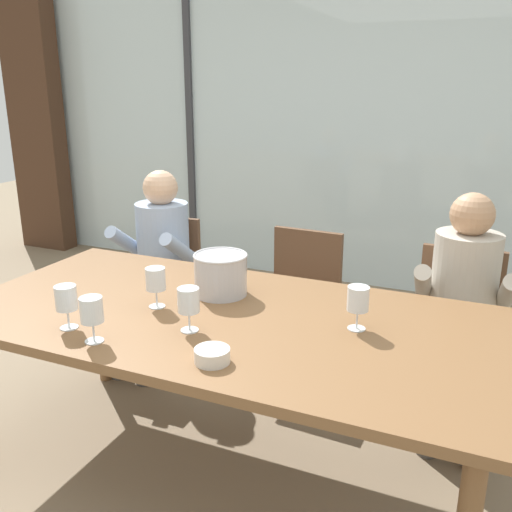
{
  "coord_description": "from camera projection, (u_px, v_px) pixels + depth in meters",
  "views": [
    {
      "loc": [
        0.98,
        -1.89,
        1.69
      ],
      "look_at": [
        0.0,
        0.35,
        0.92
      ],
      "focal_mm": 39.12,
      "sensor_mm": 36.0,
      "label": 1
    }
  ],
  "objects": [
    {
      "name": "wine_glass_center_pour",
      "position": [
        189.0,
        302.0,
        2.11
      ],
      "size": [
        0.08,
        0.08,
        0.17
      ],
      "color": "silver",
      "rests_on": "dining_table"
    },
    {
      "name": "wine_glass_near_bucket",
      "position": [
        66.0,
        300.0,
        2.13
      ],
      "size": [
        0.08,
        0.08,
        0.17
      ],
      "color": "silver",
      "rests_on": "dining_table"
    },
    {
      "name": "person_beige_jumper",
      "position": [
        463.0,
        299.0,
        2.71
      ],
      "size": [
        0.48,
        0.62,
        1.19
      ],
      "rotation": [
        0.0,
        0.0,
        0.06
      ],
      "color": "#B7AD9E",
      "rests_on": "ground"
    },
    {
      "name": "wine_glass_by_right_taster",
      "position": [
        358.0,
        301.0,
        2.13
      ],
      "size": [
        0.08,
        0.08,
        0.17
      ],
      "color": "silver",
      "rests_on": "dining_table"
    },
    {
      "name": "ground",
      "position": [
        299.0,
        371.0,
        3.41
      ],
      "size": [
        14.0,
        14.0,
        0.0
      ],
      "primitive_type": "plane",
      "color": "#847056"
    },
    {
      "name": "dining_table",
      "position": [
        222.0,
        329.0,
        2.32
      ],
      "size": [
        2.24,
        1.11,
        0.77
      ],
      "color": "brown",
      "rests_on": "ground"
    },
    {
      "name": "person_pale_blue_shirt",
      "position": [
        157.0,
        256.0,
        3.39
      ],
      "size": [
        0.46,
        0.61,
        1.19
      ],
      "rotation": [
        0.0,
        0.0,
        -0.01
      ],
      "color": "#9EB2D1",
      "rests_on": "ground"
    },
    {
      "name": "window_glass_panel",
      "position": [
        372.0,
        132.0,
        4.49
      ],
      "size": [
        7.44,
        0.03,
        2.6
      ],
      "primitive_type": "cube",
      "color": "silver",
      "rests_on": "ground"
    },
    {
      "name": "hillside_vineyard",
      "position": [
        434.0,
        146.0,
        8.54
      ],
      "size": [
        13.44,
        2.4,
        1.51
      ],
      "primitive_type": "cube",
      "color": "#568942",
      "rests_on": "ground"
    },
    {
      "name": "wine_glass_spare_empty",
      "position": [
        156.0,
        281.0,
        2.34
      ],
      "size": [
        0.08,
        0.08,
        0.17
      ],
      "color": "silver",
      "rests_on": "dining_table"
    },
    {
      "name": "chair_near_curtain",
      "position": [
        164.0,
        276.0,
        3.56
      ],
      "size": [
        0.47,
        0.47,
        0.87
      ],
      "rotation": [
        0.0,
        0.0,
        0.07
      ],
      "color": "brown",
      "rests_on": "ground"
    },
    {
      "name": "curtain_heavy_drape",
      "position": [
        37.0,
        122.0,
        5.63
      ],
      "size": [
        0.56,
        0.2,
        2.6
      ],
      "primitive_type": "cube",
      "color": "#472D1E",
      "rests_on": "ground"
    },
    {
      "name": "window_mullion_left",
      "position": [
        191.0,
        126.0,
        5.12
      ],
      "size": [
        0.06,
        0.06,
        2.6
      ],
      "primitive_type": "cube",
      "color": "#38383D",
      "rests_on": "ground"
    },
    {
      "name": "chair_center",
      "position": [
        456.0,
        321.0,
        2.89
      ],
      "size": [
        0.44,
        0.44,
        0.87
      ],
      "rotation": [
        0.0,
        0.0,
        0.01
      ],
      "color": "brown",
      "rests_on": "ground"
    },
    {
      "name": "tasting_bowl",
      "position": [
        212.0,
        355.0,
        1.9
      ],
      "size": [
        0.12,
        0.12,
        0.05
      ],
      "primitive_type": "cylinder",
      "color": "silver",
      "rests_on": "dining_table"
    },
    {
      "name": "wine_glass_by_left_taster",
      "position": [
        92.0,
        312.0,
        2.02
      ],
      "size": [
        0.08,
        0.08,
        0.17
      ],
      "color": "silver",
      "rests_on": "dining_table"
    },
    {
      "name": "chair_left_of_center",
      "position": [
        300.0,
        295.0,
        3.24
      ],
      "size": [
        0.46,
        0.46,
        0.87
      ],
      "rotation": [
        0.0,
        0.0,
        -0.05
      ],
      "color": "brown",
      "rests_on": "ground"
    },
    {
      "name": "ice_bucket_primary",
      "position": [
        221.0,
        274.0,
        2.49
      ],
      "size": [
        0.24,
        0.24,
        0.19
      ],
      "color": "#B7B7BC",
      "rests_on": "dining_table"
    }
  ]
}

